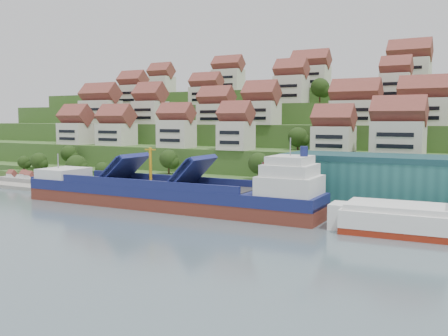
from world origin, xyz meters
The scene contains 11 objects.
ground centered at (0.00, 0.00, 0.00)m, with size 300.00×300.00×0.00m, color slate.
quay centered at (20.00, 15.00, 1.10)m, with size 180.00×14.00×2.20m, color gray.
pebble_beach centered at (-58.00, 12.00, 0.50)m, with size 45.00×20.00×1.00m, color gray.
hillside centered at (0.00, 103.55, 10.66)m, with size 260.00×128.00×31.00m.
hillside_village centered at (0.21, 59.85, 24.21)m, with size 154.94×65.03×28.80m.
hillside_trees centered at (-13.59, 44.08, 16.44)m, with size 142.33×62.96×31.08m.
warehouse centered at (52.00, 17.00, 7.20)m, with size 60.00×15.00×10.00m, color #235F5E.
flagpole centered at (18.11, 10.00, 6.88)m, with size 1.28×0.16×8.00m.
beach_huts centered at (-60.00, 10.75, 2.10)m, with size 14.40×3.70×2.20m.
cargo_ship centered at (1.20, -0.85, 3.08)m, with size 72.26×12.69×15.90m.
second_ship centered at (54.88, -1.20, 2.50)m, with size 29.21×12.39×8.29m.
Camera 1 is at (64.38, -90.31, 19.67)m, focal length 40.00 mm.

